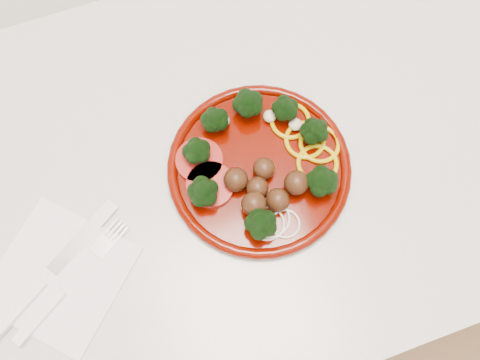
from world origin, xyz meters
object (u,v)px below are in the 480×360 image
object	(u,v)px
plate	(259,165)
knife	(39,285)
napkin	(60,276)
fork	(53,302)

from	to	relation	value
plate	knife	xyz separation A→B (m)	(-0.30, -0.05, -0.01)
napkin	knife	world-z (taller)	knife
plate	knife	size ratio (longest dim) A/B	1.29
fork	napkin	bearing A→B (deg)	33.31
napkin	knife	distance (m)	0.03
napkin	fork	world-z (taller)	fork
plate	knife	bearing A→B (deg)	-170.05
napkin	fork	xyz separation A→B (m)	(-0.01, -0.03, 0.01)
plate	napkin	xyz separation A→B (m)	(-0.28, -0.05, -0.02)
fork	knife	bearing A→B (deg)	83.00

